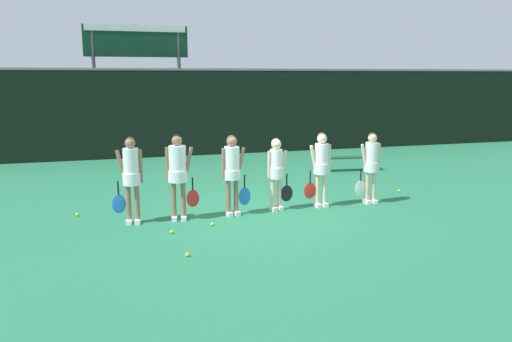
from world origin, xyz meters
TOP-DOWN VIEW (x-y plane):
  - ground_plane at (0.00, 0.00)m, footprint 140.00×140.00m
  - fence_windscreen at (0.00, 8.37)m, footprint 60.00×0.08m
  - scoreboard at (-1.85, 10.24)m, footprint 3.98×0.15m
  - bench_courtside at (4.26, 3.90)m, footprint 1.78×0.55m
  - player_0 at (-2.64, -0.06)m, footprint 0.64×0.36m
  - player_1 at (-1.70, -0.08)m, footprint 0.67×0.41m
  - player_2 at (-0.54, -0.05)m, footprint 0.64×0.37m
  - player_3 at (0.50, 0.08)m, footprint 0.62×0.34m
  - player_4 at (1.58, 0.08)m, footprint 0.65×0.36m
  - player_5 at (2.83, 0.04)m, footprint 0.63×0.35m
  - tennis_ball_0 at (-1.86, -2.29)m, footprint 0.07×0.07m
  - tennis_ball_1 at (-3.78, 0.81)m, footprint 0.07×0.07m
  - tennis_ball_2 at (-1.97, -0.98)m, footprint 0.07×0.07m
  - tennis_ball_3 at (-1.12, -0.70)m, footprint 0.07×0.07m
  - tennis_ball_4 at (4.15, 0.85)m, footprint 0.07×0.07m

SIDE VIEW (x-z plane):
  - ground_plane at x=0.00m, z-range 0.00..0.00m
  - tennis_ball_3 at x=-1.12m, z-range 0.00..0.07m
  - tennis_ball_4 at x=4.15m, z-range 0.00..0.07m
  - tennis_ball_2 at x=-1.97m, z-range 0.00..0.07m
  - tennis_ball_0 at x=-1.86m, z-range 0.00..0.07m
  - tennis_ball_1 at x=-3.78m, z-range 0.00..0.07m
  - bench_courtside at x=4.26m, z-range 0.16..0.61m
  - player_3 at x=0.50m, z-range 0.14..1.77m
  - player_5 at x=2.83m, z-range 0.15..1.83m
  - player_4 at x=1.58m, z-range 0.16..1.88m
  - player_2 at x=-0.54m, z-range 0.17..1.91m
  - player_0 at x=-2.64m, z-range 0.16..1.94m
  - player_1 at x=-1.70m, z-range 0.18..1.98m
  - fence_windscreen at x=0.00m, z-range 0.01..3.26m
  - scoreboard at x=-1.85m, z-range 1.41..6.31m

